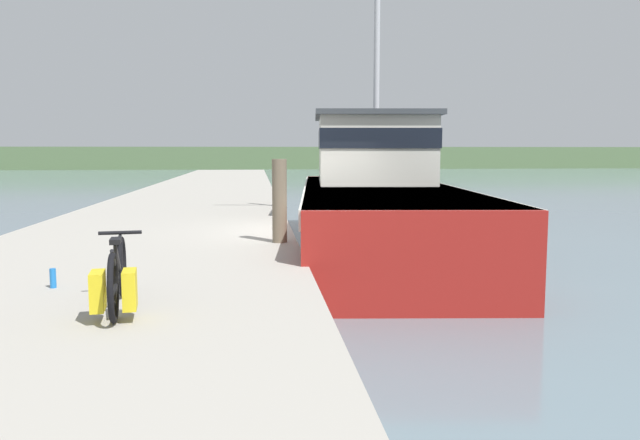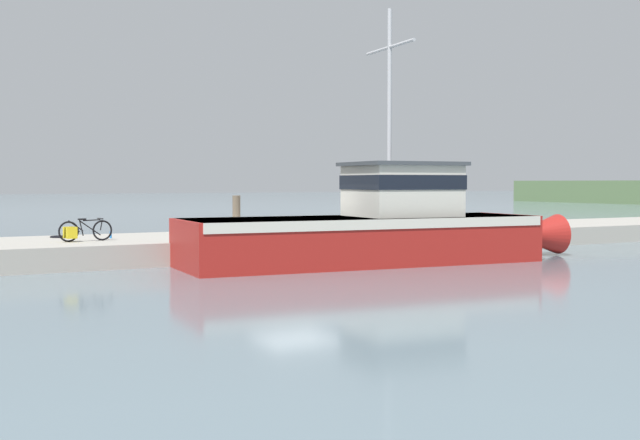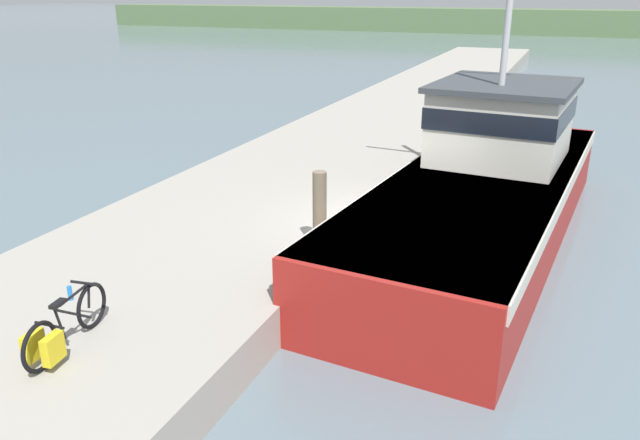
{
  "view_description": "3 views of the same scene",
  "coord_description": "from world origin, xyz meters",
  "px_view_note": "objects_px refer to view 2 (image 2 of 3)",
  "views": [
    {
      "loc": [
        -1.39,
        -12.18,
        2.28
      ],
      "look_at": [
        -0.27,
        -1.36,
        1.07
      ],
      "focal_mm": 35.0,
      "sensor_mm": 36.0,
      "label": 1
    },
    {
      "loc": [
        22.57,
        -11.83,
        2.56
      ],
      "look_at": [
        0.35,
        0.71,
        1.36
      ],
      "focal_mm": 45.0,
      "sensor_mm": 36.0,
      "label": 2
    },
    {
      "loc": [
        2.96,
        -11.28,
        5.16
      ],
      "look_at": [
        -1.15,
        -1.19,
        1.08
      ],
      "focal_mm": 35.0,
      "sensor_mm": 36.0,
      "label": 3
    }
  ],
  "objects_px": {
    "fishing_boat_main": "(379,227)",
    "water_bottle_by_bike": "(111,235)",
    "mooring_post": "(236,218)",
    "bicycle_touring": "(80,231)"
  },
  "relations": [
    {
      "from": "mooring_post",
      "to": "water_bottle_by_bike",
      "type": "distance_m",
      "value": 4.33
    },
    {
      "from": "fishing_boat_main",
      "to": "water_bottle_by_bike",
      "type": "height_order",
      "value": "fishing_boat_main"
    },
    {
      "from": "fishing_boat_main",
      "to": "mooring_post",
      "type": "bearing_deg",
      "value": -117.24
    },
    {
      "from": "fishing_boat_main",
      "to": "water_bottle_by_bike",
      "type": "distance_m",
      "value": 8.81
    },
    {
      "from": "bicycle_touring",
      "to": "water_bottle_by_bike",
      "type": "distance_m",
      "value": 1.55
    },
    {
      "from": "mooring_post",
      "to": "water_bottle_by_bike",
      "type": "relative_size",
      "value": 6.34
    },
    {
      "from": "bicycle_touring",
      "to": "mooring_post",
      "type": "distance_m",
      "value": 4.85
    },
    {
      "from": "fishing_boat_main",
      "to": "mooring_post",
      "type": "xyz_separation_m",
      "value": [
        -2.44,
        -3.82,
        0.28
      ]
    },
    {
      "from": "fishing_boat_main",
      "to": "water_bottle_by_bike",
      "type": "relative_size",
      "value": 60.87
    },
    {
      "from": "bicycle_touring",
      "to": "mooring_post",
      "type": "bearing_deg",
      "value": 61.11
    }
  ]
}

